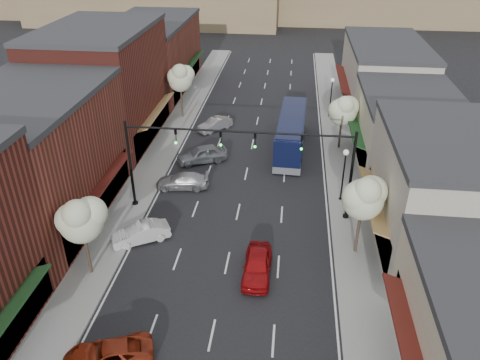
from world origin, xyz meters
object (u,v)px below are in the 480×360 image
(lamp_post_near, at_px, (344,167))
(tree_left_far, at_px, (180,77))
(tree_right_far, at_px, (343,110))
(red_hatchback, at_px, (257,265))
(signal_mast_right, at_px, (318,162))
(tree_right_near, at_px, (364,196))
(lamp_post_far, at_px, (332,91))
(coach_bus, at_px, (291,132))
(parked_car_b, at_px, (141,233))
(parked_car_c, at_px, (182,181))
(signal_mast_left, at_px, (161,153))
(parked_car_d, at_px, (202,154))
(parked_car_e, at_px, (215,124))
(tree_left_near, at_px, (81,218))
(parked_car_a, at_px, (108,356))

(lamp_post_near, bearing_deg, tree_left_far, 136.11)
(tree_right_far, bearing_deg, red_hatchback, -108.61)
(signal_mast_right, relative_size, tree_right_near, 1.38)
(lamp_post_far, height_order, coach_bus, lamp_post_far)
(coach_bus, bearing_deg, parked_car_b, -119.52)
(tree_left_far, height_order, parked_car_c, tree_left_far)
(coach_bus, xyz_separation_m, parked_car_c, (-8.66, -8.33, -1.14))
(parked_car_b, bearing_deg, signal_mast_left, 142.89)
(parked_car_d, bearing_deg, parked_car_c, -33.63)
(tree_left_far, distance_m, lamp_post_far, 16.26)
(coach_bus, distance_m, parked_car_c, 12.07)
(tree_right_far, height_order, parked_car_b, tree_right_far)
(coach_bus, height_order, red_hatchback, coach_bus)
(signal_mast_left, relative_size, lamp_post_far, 1.85)
(parked_car_c, xyz_separation_m, parked_car_e, (0.75, 11.96, 0.01))
(tree_left_near, distance_m, lamp_post_far, 32.35)
(signal_mast_left, xyz_separation_m, parked_car_b, (-0.58, -4.33, -3.97))
(tree_right_far, xyz_separation_m, coach_bus, (-4.64, -0.55, -2.23))
(tree_left_far, bearing_deg, lamp_post_far, 7.30)
(lamp_post_far, relative_size, parked_car_a, 0.99)
(signal_mast_left, distance_m, lamp_post_far, 24.14)
(parked_car_a, xyz_separation_m, parked_car_b, (-1.41, 10.10, 0.03))
(coach_bus, bearing_deg, signal_mast_right, -77.80)
(lamp_post_far, height_order, parked_car_d, lamp_post_far)
(signal_mast_left, relative_size, parked_car_e, 2.13)
(parked_car_a, bearing_deg, red_hatchback, 117.97)
(signal_mast_right, height_order, tree_left_far, signal_mast_right)
(tree_right_far, height_order, lamp_post_far, tree_right_far)
(parked_car_b, xyz_separation_m, parked_car_d, (2.00, 12.16, 0.13))
(parked_car_a, distance_m, parked_car_b, 10.19)
(tree_left_near, xyz_separation_m, parked_car_b, (2.05, 3.72, -3.57))
(parked_car_c, relative_size, parked_car_e, 1.11)
(lamp_post_far, distance_m, red_hatchback, 27.59)
(coach_bus, relative_size, parked_car_b, 2.81)
(signal_mast_right, xyz_separation_m, tree_left_near, (-13.87, -8.05, -0.40))
(tree_right_near, bearing_deg, signal_mast_right, 123.91)
(lamp_post_far, height_order, parked_car_c, lamp_post_far)
(lamp_post_far, bearing_deg, tree_right_far, -86.12)
(tree_right_far, xyz_separation_m, red_hatchback, (-6.34, -18.83, -3.27))
(parked_car_a, bearing_deg, parked_car_e, 158.84)
(tree_right_far, height_order, parked_car_e, tree_right_far)
(signal_mast_right, xyz_separation_m, tree_left_far, (-13.87, 17.95, -0.02))
(signal_mast_left, height_order, tree_right_near, signal_mast_left)
(tree_left_far, xyz_separation_m, lamp_post_far, (16.05, 2.06, -1.60))
(coach_bus, bearing_deg, tree_left_far, 153.99)
(tree_right_near, distance_m, parked_car_d, 17.66)
(parked_car_a, relative_size, parked_car_c, 1.04)
(red_hatchback, height_order, parked_car_a, red_hatchback)
(tree_right_far, height_order, tree_left_near, tree_left_near)
(lamp_post_far, bearing_deg, parked_car_d, -134.58)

